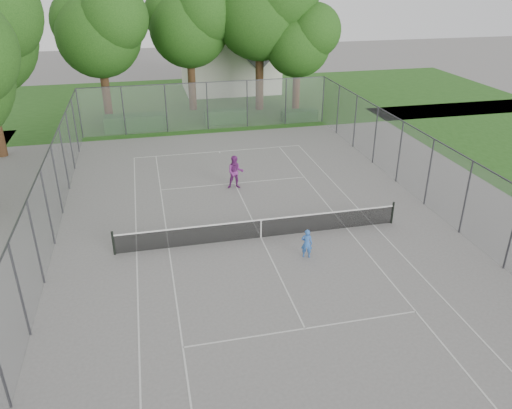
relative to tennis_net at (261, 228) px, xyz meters
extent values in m
plane|color=slate|center=(0.00, 0.00, -0.51)|extent=(120.00, 120.00, 0.00)
cube|color=#204C15|center=(0.00, 26.00, -0.51)|extent=(60.00, 20.00, 0.00)
cube|color=beige|center=(0.00, 11.88, -0.50)|extent=(10.97, 0.06, 0.01)
cube|color=beige|center=(-5.49, 0.00, -0.50)|extent=(0.06, 23.77, 0.01)
cube|color=beige|center=(5.49, 0.00, -0.50)|extent=(0.06, 23.77, 0.01)
cube|color=beige|center=(-4.12, 0.00, -0.50)|extent=(0.06, 23.77, 0.01)
cube|color=beige|center=(4.12, 0.00, -0.50)|extent=(0.06, 23.77, 0.01)
cube|color=beige|center=(0.00, -6.40, -0.50)|extent=(8.23, 0.06, 0.01)
cube|color=beige|center=(0.00, 6.40, -0.50)|extent=(8.23, 0.06, 0.01)
cube|color=beige|center=(0.00, 0.00, -0.50)|extent=(0.06, 12.80, 0.01)
cube|color=beige|center=(0.00, 11.73, -0.50)|extent=(0.06, 0.30, 0.01)
cylinder|color=black|center=(-6.39, 0.00, 0.04)|extent=(0.10, 0.10, 1.10)
cylinder|color=black|center=(6.39, 0.00, 0.04)|extent=(0.10, 0.10, 1.10)
cube|color=black|center=(0.00, 0.00, -0.06)|extent=(12.67, 0.01, 0.86)
cube|color=silver|center=(0.00, 0.00, 0.40)|extent=(12.77, 0.03, 0.06)
cube|color=silver|center=(0.00, 0.00, -0.07)|extent=(0.05, 0.02, 0.88)
cylinder|color=#38383D|center=(-9.00, 17.00, 1.24)|extent=(0.08, 0.08, 3.50)
cylinder|color=#38383D|center=(9.00, 17.00, 1.24)|extent=(0.08, 0.08, 3.50)
cube|color=slate|center=(0.00, 17.00, 1.24)|extent=(18.00, 0.02, 3.50)
cube|color=slate|center=(-9.00, 0.00, 1.24)|extent=(0.02, 34.00, 3.50)
cube|color=slate|center=(9.00, 0.00, 1.24)|extent=(0.02, 34.00, 3.50)
cube|color=#38383D|center=(0.00, 17.00, 2.99)|extent=(18.00, 0.05, 0.05)
cube|color=#38383D|center=(-9.00, 0.00, 2.99)|extent=(0.05, 34.00, 0.05)
cube|color=#38383D|center=(9.00, 0.00, 2.99)|extent=(0.05, 34.00, 0.05)
cylinder|color=#3D2516|center=(-7.27, 20.81, 1.66)|extent=(0.63, 0.63, 4.34)
sphere|color=#183D10|center=(-7.27, 20.81, 5.98)|extent=(6.17, 6.17, 6.17)
sphere|color=#183D10|center=(-6.04, 19.88, 7.22)|extent=(4.93, 4.93, 4.93)
sphere|color=#183D10|center=(-8.35, 21.58, 6.91)|extent=(4.63, 4.63, 4.63)
cylinder|color=#3D2516|center=(-0.44, 23.05, 1.69)|extent=(0.64, 0.64, 4.41)
sphere|color=#183D10|center=(-0.44, 23.05, 6.09)|extent=(6.27, 6.27, 6.27)
sphere|color=#183D10|center=(0.82, 22.11, 7.35)|extent=(5.02, 5.02, 5.02)
sphere|color=#183D10|center=(-1.53, 23.84, 7.04)|extent=(4.70, 4.70, 4.70)
cylinder|color=#3D2516|center=(5.10, 21.88, 2.05)|extent=(0.67, 0.67, 5.13)
sphere|color=#183D10|center=(5.10, 21.88, 7.17)|extent=(7.29, 7.29, 7.29)
cylinder|color=#3D2516|center=(7.82, 20.26, 1.33)|extent=(0.60, 0.60, 3.68)
sphere|color=#183D10|center=(7.82, 20.26, 5.00)|extent=(5.23, 5.23, 5.23)
sphere|color=#183D10|center=(8.87, 19.48, 6.05)|extent=(4.19, 4.19, 4.19)
sphere|color=#183D10|center=(6.91, 20.92, 5.78)|extent=(3.92, 3.92, 3.92)
cube|color=#194717|center=(-5.23, 18.04, 0.06)|extent=(4.57, 1.37, 1.14)
cube|color=#194717|center=(1.55, 18.35, 0.00)|extent=(3.23, 0.92, 1.01)
cube|color=#194717|center=(7.34, 17.71, -0.09)|extent=(2.80, 1.03, 0.84)
cube|color=silver|center=(3.96, 29.70, 2.79)|extent=(8.80, 6.60, 6.60)
cube|color=#414145|center=(3.96, 29.70, 6.09)|extent=(8.71, 6.82, 8.71)
imported|color=#3266BC|center=(1.48, -2.00, 0.13)|extent=(0.55, 0.46, 1.29)
imported|color=#7F2A7F|center=(-0.05, 5.77, 0.42)|extent=(0.99, 0.82, 1.86)
camera|label=1|loc=(-4.61, -19.06, 10.55)|focal=35.00mm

